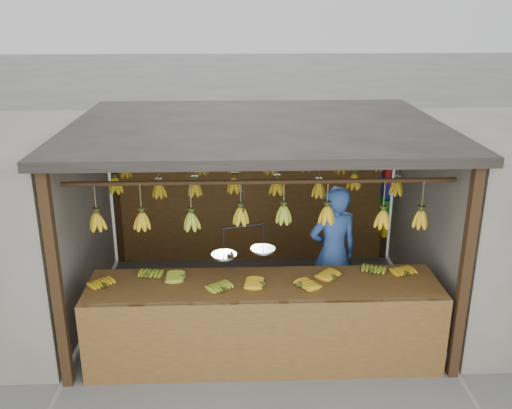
{
  "coord_description": "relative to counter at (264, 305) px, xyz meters",
  "views": [
    {
      "loc": [
        -0.26,
        -6.5,
        3.7
      ],
      "look_at": [
        0.0,
        0.3,
        1.3
      ],
      "focal_mm": 40.0,
      "sensor_mm": 36.0,
      "label": 1
    }
  ],
  "objects": [
    {
      "name": "hanging_bananas",
      "position": [
        -0.03,
        1.22,
        0.9
      ],
      "size": [
        3.61,
        2.23,
        0.39
      ],
      "color": "gold",
      "rests_on": "ground"
    },
    {
      "name": "balance_scale",
      "position": [
        -0.21,
        0.23,
        0.55
      ],
      "size": [
        0.67,
        0.38,
        0.79
      ],
      "color": "black",
      "rests_on": "ground"
    },
    {
      "name": "counter",
      "position": [
        0.0,
        0.0,
        0.0
      ],
      "size": [
        3.74,
        0.85,
        0.96
      ],
      "color": "brown",
      "rests_on": "ground"
    },
    {
      "name": "bag_bundles",
      "position": [
        1.91,
        2.58,
        0.29
      ],
      "size": [
        0.08,
        0.26,
        1.14
      ],
      "color": "red",
      "rests_on": "ground"
    },
    {
      "name": "ground",
      "position": [
        -0.03,
        1.23,
        -0.72
      ],
      "size": [
        80.0,
        80.0,
        0.0
      ],
      "primitive_type": "plane",
      "color": "#5B5B57"
    },
    {
      "name": "vendor",
      "position": [
        0.89,
        1.03,
        0.13
      ],
      "size": [
        0.69,
        0.53,
        1.69
      ],
      "primitive_type": "imported",
      "rotation": [
        0.0,
        0.0,
        3.36
      ],
      "color": "#3359A5",
      "rests_on": "ground"
    },
    {
      "name": "stall",
      "position": [
        -0.03,
        1.56,
        1.26
      ],
      "size": [
        4.3,
        3.3,
        2.4
      ],
      "color": "black",
      "rests_on": "ground"
    }
  ]
}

